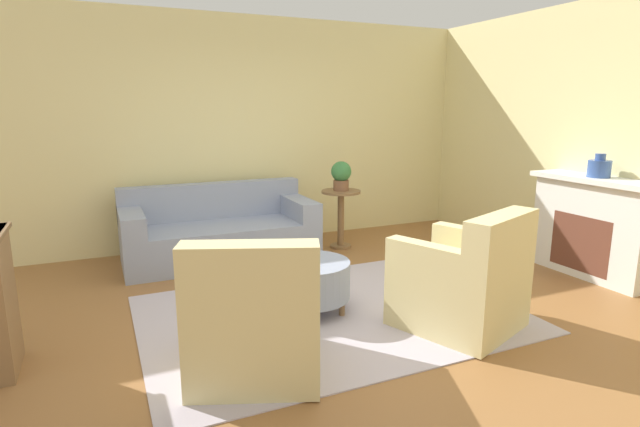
% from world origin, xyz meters
% --- Properties ---
extents(ground_plane, '(16.00, 16.00, 0.00)m').
position_xyz_m(ground_plane, '(0.00, 0.00, 0.00)').
color(ground_plane, '#996638').
extents(wall_back, '(9.13, 0.12, 2.80)m').
position_xyz_m(wall_back, '(0.00, 2.63, 1.40)').
color(wall_back, beige).
rests_on(wall_back, ground_plane).
extents(wall_right, '(0.12, 10.11, 2.80)m').
position_xyz_m(wall_right, '(3.11, 0.00, 1.40)').
color(wall_right, beige).
rests_on(wall_right, ground_plane).
extents(rug, '(3.06, 2.18, 0.01)m').
position_xyz_m(rug, '(0.00, 0.00, 0.01)').
color(rug, '#BCB2C1').
rests_on(rug, ground_plane).
extents(couch, '(2.12, 0.94, 0.83)m').
position_xyz_m(couch, '(-0.48, 1.96, 0.30)').
color(couch, '#8E99B2').
rests_on(couch, ground_plane).
extents(armchair_left, '(1.05, 1.08, 0.95)m').
position_xyz_m(armchair_left, '(-0.85, -0.65, 0.36)').
color(armchair_left, beige).
rests_on(armchair_left, rug).
extents(armchair_right, '(1.05, 1.08, 0.95)m').
position_xyz_m(armchair_right, '(0.85, -0.65, 0.36)').
color(armchair_right, beige).
rests_on(armchair_right, rug).
extents(ottoman_table, '(0.70, 0.70, 0.43)m').
position_xyz_m(ottoman_table, '(-0.14, 0.14, 0.28)').
color(ottoman_table, '#8E99B2').
rests_on(ottoman_table, rug).
extents(side_table, '(0.48, 0.48, 0.72)m').
position_xyz_m(side_table, '(1.00, 1.81, 0.48)').
color(side_table, olive).
rests_on(side_table, ground_plane).
extents(fireplace, '(0.44, 1.31, 1.03)m').
position_xyz_m(fireplace, '(2.87, -0.19, 0.54)').
color(fireplace, white).
rests_on(fireplace, ground_plane).
extents(vase_mantel_near, '(0.22, 0.22, 0.23)m').
position_xyz_m(vase_mantel_near, '(2.85, -0.19, 1.12)').
color(vase_mantel_near, '#38569E').
rests_on(vase_mantel_near, fireplace).
extents(potted_plant_on_side_table, '(0.25, 0.25, 0.36)m').
position_xyz_m(potted_plant_on_side_table, '(1.00, 1.81, 0.91)').
color(potted_plant_on_side_table, brown).
rests_on(potted_plant_on_side_table, side_table).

